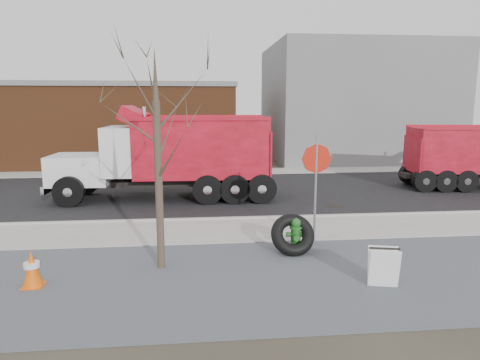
{
  "coord_description": "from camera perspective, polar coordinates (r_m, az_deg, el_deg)",
  "views": [
    {
      "loc": [
        -2.26,
        -12.58,
        3.92
      ],
      "look_at": [
        -0.88,
        1.53,
        1.4
      ],
      "focal_mm": 32.0,
      "sensor_mm": 36.0,
      "label": 1
    }
  ],
  "objects": [
    {
      "name": "fire_hydrant",
      "position": [
        11.63,
        7.44,
        -7.45
      ],
      "size": [
        0.54,
        0.52,
        0.95
      ],
      "rotation": [
        0.0,
        0.0,
        -0.11
      ],
      "color": "#2C6928",
      "rests_on": "ground"
    },
    {
      "name": "bare_tree",
      "position": [
        10.04,
        -11.0,
        6.33
      ],
      "size": [
        3.2,
        3.2,
        5.2
      ],
      "color": "#382D23",
      "rests_on": "ground"
    },
    {
      "name": "far_sidewalk",
      "position": [
        24.99,
        -0.33,
        1.12
      ],
      "size": [
        60.0,
        2.0,
        0.06
      ],
      "primitive_type": "cube",
      "color": "#9E9B93",
      "rests_on": "ground"
    },
    {
      "name": "building_brick",
      "position": [
        30.6,
        -20.39,
        7.09
      ],
      "size": [
        20.2,
        8.2,
        5.3
      ],
      "color": "brown",
      "rests_on": "ground"
    },
    {
      "name": "stop_sign",
      "position": [
        12.07,
        10.11,
        1.19
      ],
      "size": [
        0.84,
        0.07,
        3.1
      ],
      "rotation": [
        0.0,
        0.0,
        -0.36
      ],
      "color": "gray",
      "rests_on": "ground"
    },
    {
      "name": "curb",
      "position": [
        14.82,
        3.4,
        -5.06
      ],
      "size": [
        60.0,
        0.15,
        0.11
      ],
      "primitive_type": "cube",
      "color": "#9E9B93",
      "rests_on": "ground"
    },
    {
      "name": "truck_tire",
      "position": [
        11.48,
        7.03,
        -7.26
      ],
      "size": [
        1.19,
        0.95,
        1.15
      ],
      "color": "black",
      "rests_on": "ground"
    },
    {
      "name": "ground",
      "position": [
        13.37,
        4.44,
        -7.0
      ],
      "size": [
        120.0,
        120.0,
        0.0
      ],
      "primitive_type": "plane",
      "color": "#383328",
      "rests_on": "ground"
    },
    {
      "name": "sandwich_board",
      "position": [
        9.88,
        18.6,
        -10.93
      ],
      "size": [
        0.7,
        0.53,
        0.88
      ],
      "rotation": [
        0.0,
        0.0,
        -0.23
      ],
      "color": "white",
      "rests_on": "ground"
    },
    {
      "name": "dump_truck_red_b",
      "position": [
        17.85,
        -8.95,
        3.58
      ],
      "size": [
        9.1,
        2.76,
        3.81
      ],
      "rotation": [
        0.0,
        0.0,
        3.12
      ],
      "color": "black",
      "rests_on": "ground"
    },
    {
      "name": "traffic_cone_far",
      "position": [
        10.42,
        -25.99,
        -10.63
      ],
      "size": [
        0.43,
        0.43,
        0.83
      ],
      "color": "#F75B07",
      "rests_on": "ground"
    },
    {
      "name": "gravel_verge",
      "position": [
        10.14,
        7.95,
        -12.68
      ],
      "size": [
        60.0,
        5.0,
        0.03
      ],
      "primitive_type": "cube",
      "color": "slate",
      "rests_on": "ground"
    },
    {
      "name": "sidewalk",
      "position": [
        13.6,
        4.26,
        -6.58
      ],
      "size": [
        60.0,
        2.5,
        0.06
      ],
      "primitive_type": "cube",
      "color": "#9E9B93",
      "rests_on": "ground"
    },
    {
      "name": "road",
      "position": [
        19.41,
        1.22,
        -1.54
      ],
      "size": [
        60.0,
        9.4,
        0.02
      ],
      "primitive_type": "cube",
      "color": "black",
      "rests_on": "ground"
    },
    {
      "name": "building_grey",
      "position": [
        32.59,
        14.86,
        9.89
      ],
      "size": [
        12.0,
        10.0,
        8.0
      ],
      "color": "gray",
      "rests_on": "ground"
    }
  ]
}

